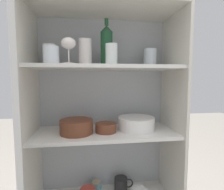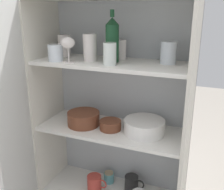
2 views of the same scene
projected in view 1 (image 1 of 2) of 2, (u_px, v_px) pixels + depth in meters
cupboard_back_panel at (103, 125)px, 1.26m from camera, size 0.90×0.02×1.47m
cupboard_side_left at (32, 136)px, 1.03m from camera, size 0.02×0.37×1.47m
cupboard_side_right at (172, 130)px, 1.15m from camera, size 0.02×0.37×1.47m
cupboard_top_panel at (105, 9)px, 1.02m from camera, size 0.90×0.37×0.02m
shelf_board_middle at (106, 133)px, 1.09m from camera, size 0.86×0.33×0.02m
shelf_board_upper at (105, 68)px, 1.05m from camera, size 0.86×0.33×0.02m
cupboard_door at (19, 168)px, 0.66m from camera, size 0.18×0.42×1.47m
tumbler_glass_0 at (150, 58)px, 1.14m from camera, size 0.08×0.08×0.12m
tumbler_glass_1 at (50, 55)px, 1.06m from camera, size 0.08×0.08×0.13m
tumbler_glass_2 at (51, 55)px, 0.91m from camera, size 0.08×0.08×0.09m
tumbler_glass_3 at (106, 58)px, 1.13m from camera, size 0.08×0.08×0.11m
tumbler_glass_4 at (85, 52)px, 1.01m from camera, size 0.08×0.08×0.15m
tumbler_glass_5 at (112, 54)px, 0.97m from camera, size 0.07×0.07×0.11m
wine_glass_0 at (68, 45)px, 0.91m from camera, size 0.08×0.08×0.14m
wine_bottle at (107, 45)px, 1.04m from camera, size 0.07×0.07×0.27m
plate_stack_white at (136, 123)px, 1.12m from camera, size 0.23×0.23×0.08m
mixing_bowl_large at (76, 126)px, 1.05m from camera, size 0.20×0.20×0.08m
serving_bowl_small at (106, 127)px, 1.07m from camera, size 0.13×0.13×0.06m
coffee_mug_primary at (121, 185)px, 1.22m from camera, size 0.13×0.09×0.10m
storage_jar at (96, 187)px, 1.21m from camera, size 0.07×0.07×0.07m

